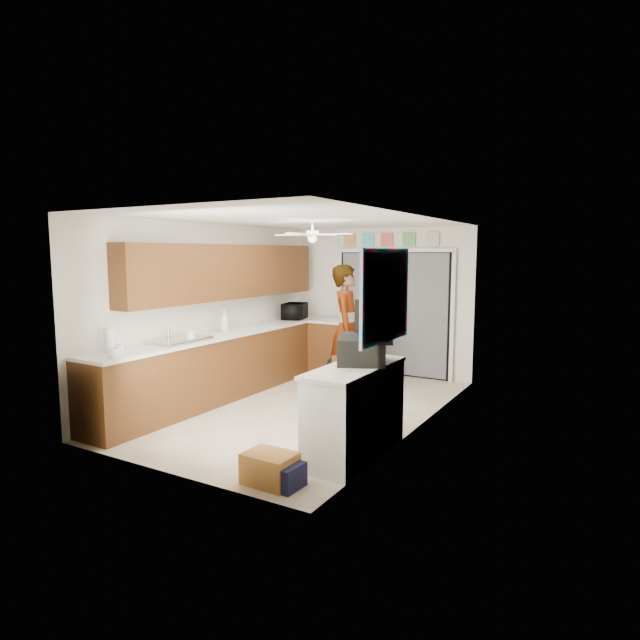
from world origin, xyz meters
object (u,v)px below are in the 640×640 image
at_px(soap_bottle, 224,320).
at_px(navy_crate, 282,475).
at_px(paper_towel_roll, 110,341).
at_px(dog, 340,369).
at_px(microwave, 295,311).
at_px(cardboard_box, 270,468).
at_px(suitcase, 362,349).
at_px(man, 347,328).
at_px(cup, 113,353).

relative_size(soap_bottle, navy_crate, 0.92).
xyz_separation_m(paper_towel_roll, dog, (1.14, 3.46, -0.86)).
bearing_deg(microwave, cardboard_box, -165.11).
xyz_separation_m(suitcase, man, (-1.27, 2.11, -0.12)).
bearing_deg(soap_bottle, suitcase, -19.99).
xyz_separation_m(man, dog, (-0.32, 0.38, -0.73)).
relative_size(cup, dog, 0.23).
relative_size(suitcase, dog, 1.12).
height_order(microwave, soap_bottle, soap_bottle).
distance_m(cup, dog, 3.80).
distance_m(soap_bottle, cardboard_box, 3.35).
relative_size(paper_towel_roll, dog, 0.50).
xyz_separation_m(suitcase, cardboard_box, (-0.33, -1.21, -0.94)).
xyz_separation_m(cup, paper_towel_roll, (-0.25, 0.16, 0.09)).
distance_m(microwave, dog, 1.35).
xyz_separation_m(cup, dog, (0.89, 3.62, -0.77)).
bearing_deg(microwave, paper_towel_roll, 163.01).
relative_size(cup, suitcase, 0.20).
height_order(soap_bottle, cardboard_box, soap_bottle).
xyz_separation_m(microwave, cardboard_box, (2.27, -3.93, -0.94)).
distance_m(microwave, soap_bottle, 1.75).
relative_size(microwave, paper_towel_roll, 1.77).
bearing_deg(cardboard_box, suitcase, 74.51).
relative_size(soap_bottle, man, 0.17).
distance_m(soap_bottle, dog, 2.06).
bearing_deg(dog, cardboard_box, -60.32).
relative_size(cup, navy_crate, 0.36).
distance_m(suitcase, dog, 3.07).
distance_m(cardboard_box, navy_crate, 0.13).
bearing_deg(navy_crate, cup, 178.26).
bearing_deg(suitcase, man, 96.94).
bearing_deg(suitcase, soap_bottle, 135.90).
relative_size(suitcase, man, 0.34).
bearing_deg(cardboard_box, soap_bottle, 137.13).
height_order(soap_bottle, man, man).
bearing_deg(dog, suitcase, -46.49).
xyz_separation_m(suitcase, navy_crate, (-0.21, -1.21, -0.97)).
xyz_separation_m(soap_bottle, paper_towel_roll, (-0.04, -1.95, -0.02)).
bearing_deg(navy_crate, paper_towel_roll, 174.82).
distance_m(cardboard_box, dog, 3.90).
relative_size(soap_bottle, paper_towel_roll, 1.17).
distance_m(paper_towel_roll, navy_crate, 2.71).
xyz_separation_m(cup, suitcase, (2.47, 1.14, 0.09)).
relative_size(cardboard_box, dog, 0.79).
bearing_deg(cardboard_box, microwave, 119.95).
height_order(soap_bottle, dog, soap_bottle).
bearing_deg(soap_bottle, man, 38.56).
relative_size(microwave, dog, 0.88).
bearing_deg(cup, microwave, 91.91).
relative_size(suitcase, cardboard_box, 1.41).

